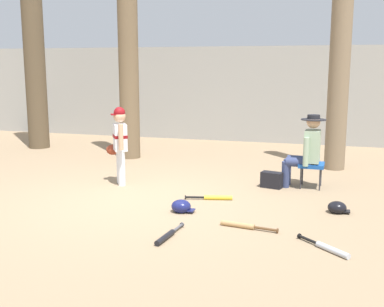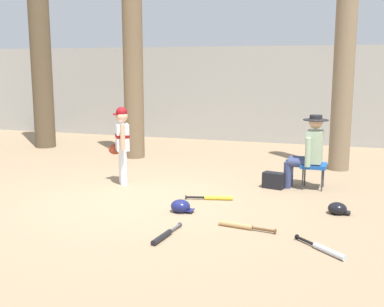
{
  "view_description": "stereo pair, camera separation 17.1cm",
  "coord_description": "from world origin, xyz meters",
  "px_view_note": "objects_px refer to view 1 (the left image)",
  "views": [
    {
      "loc": [
        2.75,
        -6.41,
        1.99
      ],
      "look_at": [
        0.85,
        0.04,
        0.75
      ],
      "focal_mm": 45.26,
      "sensor_mm": 36.0,
      "label": 1
    },
    {
      "loc": [
        2.91,
        -6.36,
        1.99
      ],
      "look_at": [
        0.85,
        0.04,
        0.75
      ],
      "focal_mm": 45.26,
      "sensor_mm": 36.0,
      "label": 2
    }
  ],
  "objects_px": {
    "tree_behind_spectator": "(340,57)",
    "bat_yellow_trainer": "(214,198)",
    "bat_wood_tan": "(242,225)",
    "batting_helmet_black": "(337,208)",
    "tree_near_player": "(128,41)",
    "tree_far_left": "(32,21)",
    "folding_stool": "(311,166)",
    "young_ballplayer": "(120,141)",
    "bat_aluminum_silver": "(329,248)",
    "bat_black_composite": "(167,236)",
    "handbag_beside_stool": "(272,180)",
    "seated_spectator": "(306,149)",
    "batting_helmet_navy": "(181,206)"
  },
  "relations": [
    {
      "from": "seated_spectator",
      "to": "bat_aluminum_silver",
      "type": "bearing_deg",
      "value": -81.27
    },
    {
      "from": "folding_stool",
      "to": "young_ballplayer",
      "type": "bearing_deg",
      "value": -167.89
    },
    {
      "from": "folding_stool",
      "to": "tree_far_left",
      "type": "distance_m",
      "value": 7.36
    },
    {
      "from": "folding_stool",
      "to": "bat_yellow_trainer",
      "type": "relative_size",
      "value": 0.58
    },
    {
      "from": "tree_behind_spectator",
      "to": "bat_yellow_trainer",
      "type": "relative_size",
      "value": 6.84
    },
    {
      "from": "bat_black_composite",
      "to": "batting_helmet_black",
      "type": "height_order",
      "value": "batting_helmet_black"
    },
    {
      "from": "tree_far_left",
      "to": "batting_helmet_navy",
      "type": "bearing_deg",
      "value": -39.32
    },
    {
      "from": "bat_black_composite",
      "to": "batting_helmet_navy",
      "type": "distance_m",
      "value": 1.04
    },
    {
      "from": "tree_far_left",
      "to": "bat_wood_tan",
      "type": "bearing_deg",
      "value": -37.27
    },
    {
      "from": "young_ballplayer",
      "to": "batting_helmet_black",
      "type": "height_order",
      "value": "young_ballplayer"
    },
    {
      "from": "tree_far_left",
      "to": "batting_helmet_black",
      "type": "height_order",
      "value": "tree_far_left"
    },
    {
      "from": "seated_spectator",
      "to": "folding_stool",
      "type": "bearing_deg",
      "value": -1.39
    },
    {
      "from": "bat_wood_tan",
      "to": "batting_helmet_black",
      "type": "bearing_deg",
      "value": 41.0
    },
    {
      "from": "tree_near_player",
      "to": "handbag_beside_stool",
      "type": "distance_m",
      "value": 4.4
    },
    {
      "from": "tree_behind_spectator",
      "to": "handbag_beside_stool",
      "type": "distance_m",
      "value": 2.87
    },
    {
      "from": "handbag_beside_stool",
      "to": "batting_helmet_navy",
      "type": "bearing_deg",
      "value": -120.99
    },
    {
      "from": "tree_near_player",
      "to": "tree_far_left",
      "type": "distance_m",
      "value": 2.76
    },
    {
      "from": "folding_stool",
      "to": "batting_helmet_black",
      "type": "bearing_deg",
      "value": -72.32
    },
    {
      "from": "tree_near_player",
      "to": "batting_helmet_black",
      "type": "xyz_separation_m",
      "value": [
        4.31,
        -2.89,
        -2.39
      ]
    },
    {
      "from": "tree_behind_spectator",
      "to": "bat_aluminum_silver",
      "type": "xyz_separation_m",
      "value": [
        -0.03,
        -4.41,
        -2.1
      ]
    },
    {
      "from": "tree_near_player",
      "to": "tree_far_left",
      "type": "height_order",
      "value": "tree_far_left"
    },
    {
      "from": "seated_spectator",
      "to": "tree_near_player",
      "type": "bearing_deg",
      "value": 157.34
    },
    {
      "from": "bat_yellow_trainer",
      "to": "bat_aluminum_silver",
      "type": "relative_size",
      "value": 1.21
    },
    {
      "from": "handbag_beside_stool",
      "to": "bat_wood_tan",
      "type": "relative_size",
      "value": 0.46
    },
    {
      "from": "bat_yellow_trainer",
      "to": "bat_aluminum_silver",
      "type": "xyz_separation_m",
      "value": [
        1.67,
        -1.62,
        0.0
      ]
    },
    {
      "from": "bat_yellow_trainer",
      "to": "bat_black_composite",
      "type": "relative_size",
      "value": 0.99
    },
    {
      "from": "tree_near_player",
      "to": "bat_black_composite",
      "type": "height_order",
      "value": "tree_near_player"
    },
    {
      "from": "seated_spectator",
      "to": "bat_aluminum_silver",
      "type": "height_order",
      "value": "seated_spectator"
    },
    {
      "from": "seated_spectator",
      "to": "batting_helmet_black",
      "type": "relative_size",
      "value": 4.04
    },
    {
      "from": "bat_yellow_trainer",
      "to": "folding_stool",
      "type": "bearing_deg",
      "value": 40.63
    },
    {
      "from": "tree_near_player",
      "to": "folding_stool",
      "type": "height_order",
      "value": "tree_near_player"
    },
    {
      "from": "young_ballplayer",
      "to": "bat_black_composite",
      "type": "height_order",
      "value": "young_ballplayer"
    },
    {
      "from": "tree_near_player",
      "to": "tree_behind_spectator",
      "type": "relative_size",
      "value": 1.17
    },
    {
      "from": "bat_wood_tan",
      "to": "tree_near_player",
      "type": "bearing_deg",
      "value": 129.37
    },
    {
      "from": "tree_behind_spectator",
      "to": "tree_far_left",
      "type": "relative_size",
      "value": 0.71
    },
    {
      "from": "tree_behind_spectator",
      "to": "young_ballplayer",
      "type": "relative_size",
      "value": 3.7
    },
    {
      "from": "tree_far_left",
      "to": "bat_wood_tan",
      "type": "xyz_separation_m",
      "value": [
        5.83,
        -4.44,
        -2.94
      ]
    },
    {
      "from": "batting_helmet_navy",
      "to": "tree_near_player",
      "type": "bearing_deg",
      "value": 123.14
    },
    {
      "from": "bat_aluminum_silver",
      "to": "batting_helmet_black",
      "type": "height_order",
      "value": "batting_helmet_black"
    },
    {
      "from": "young_ballplayer",
      "to": "bat_yellow_trainer",
      "type": "height_order",
      "value": "young_ballplayer"
    },
    {
      "from": "seated_spectator",
      "to": "batting_helmet_navy",
      "type": "bearing_deg",
      "value": -129.22
    },
    {
      "from": "tree_behind_spectator",
      "to": "bat_yellow_trainer",
      "type": "xyz_separation_m",
      "value": [
        -1.7,
        -2.79,
        -2.1
      ]
    },
    {
      "from": "folding_stool",
      "to": "tree_far_left",
      "type": "xyz_separation_m",
      "value": [
        -6.54,
        2.15,
        2.61
      ]
    },
    {
      "from": "young_ballplayer",
      "to": "seated_spectator",
      "type": "height_order",
      "value": "young_ballplayer"
    },
    {
      "from": "folding_stool",
      "to": "bat_aluminum_silver",
      "type": "distance_m",
      "value": 2.81
    },
    {
      "from": "handbag_beside_stool",
      "to": "tree_far_left",
      "type": "bearing_deg",
      "value": 158.55
    },
    {
      "from": "young_ballplayer",
      "to": "folding_stool",
      "type": "height_order",
      "value": "young_ballplayer"
    },
    {
      "from": "tree_near_player",
      "to": "handbag_beside_stool",
      "type": "height_order",
      "value": "tree_near_player"
    },
    {
      "from": "folding_stool",
      "to": "bat_yellow_trainer",
      "type": "distance_m",
      "value": 1.8
    },
    {
      "from": "folding_stool",
      "to": "batting_helmet_navy",
      "type": "xyz_separation_m",
      "value": [
        -1.63,
        -1.88,
        -0.28
      ]
    }
  ]
}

